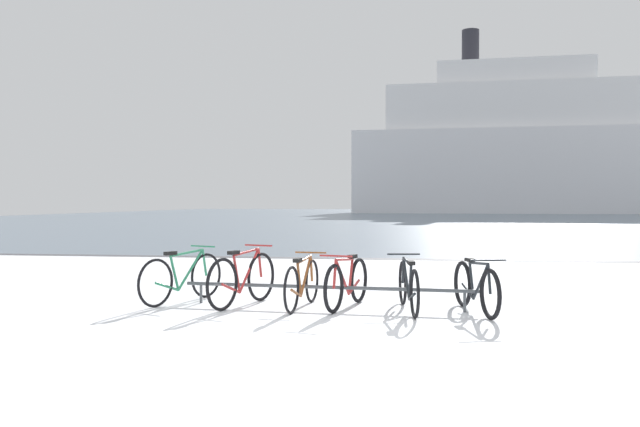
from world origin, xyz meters
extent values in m
cube|color=white|center=(0.00, -1.00, -0.04)|extent=(80.00, 22.00, 0.08)
cube|color=slate|center=(0.00, 65.00, -0.04)|extent=(80.00, 110.00, 0.08)
cube|color=#47474C|center=(0.00, 10.00, -0.02)|extent=(80.00, 0.50, 0.05)
cylinder|color=#4C5156|center=(0.14, 2.29, 0.28)|extent=(4.13, 0.36, 0.05)
cylinder|color=#4C5156|center=(-1.72, 2.43, 0.14)|extent=(0.04, 0.04, 0.28)
cylinder|color=#4C5156|center=(1.99, 2.15, 0.14)|extent=(0.04, 0.04, 0.28)
torus|color=black|center=(-1.81, 2.95, 0.34)|extent=(0.30, 0.64, 0.68)
torus|color=black|center=(-2.22, 1.96, 0.34)|extent=(0.30, 0.64, 0.68)
cylinder|color=#2D8C60|center=(-1.94, 2.63, 0.46)|extent=(0.25, 0.53, 0.58)
cylinder|color=#2D8C60|center=(-2.07, 2.31, 0.44)|extent=(0.11, 0.19, 0.52)
cylinder|color=#2D8C60|center=(-1.97, 2.56, 0.71)|extent=(0.30, 0.66, 0.08)
cylinder|color=#2D8C60|center=(-2.13, 2.17, 0.26)|extent=(0.21, 0.44, 0.19)
cylinder|color=#2D8C60|center=(-1.82, 2.91, 0.54)|extent=(0.08, 0.12, 0.41)
cube|color=black|center=(-2.10, 2.24, 0.73)|extent=(0.15, 0.22, 0.05)
cylinder|color=#2D8C60|center=(-1.84, 2.88, 0.79)|extent=(0.43, 0.20, 0.02)
torus|color=black|center=(-0.90, 2.74, 0.36)|extent=(0.27, 0.69, 0.71)
torus|color=black|center=(-1.22, 1.81, 0.36)|extent=(0.27, 0.69, 0.71)
cylinder|color=#B22D2D|center=(-1.01, 2.44, 0.49)|extent=(0.20, 0.50, 0.60)
cylinder|color=#B22D2D|center=(-1.11, 2.14, 0.46)|extent=(0.09, 0.18, 0.54)
cylinder|color=#B22D2D|center=(-1.03, 2.37, 0.75)|extent=(0.24, 0.62, 0.09)
cylinder|color=#B22D2D|center=(-1.15, 2.01, 0.28)|extent=(0.17, 0.42, 0.19)
cylinder|color=#B22D2D|center=(-0.91, 2.71, 0.57)|extent=(0.07, 0.12, 0.42)
cube|color=black|center=(-1.13, 2.07, 0.76)|extent=(0.14, 0.22, 0.05)
cylinder|color=#B22D2D|center=(-0.93, 2.67, 0.82)|extent=(0.44, 0.17, 0.02)
torus|color=black|center=(-0.14, 2.70, 0.31)|extent=(0.11, 0.63, 0.63)
torus|color=black|center=(-0.26, 1.70, 0.31)|extent=(0.11, 0.63, 0.63)
cylinder|color=brown|center=(-0.18, 2.38, 0.43)|extent=(0.10, 0.53, 0.53)
cylinder|color=brown|center=(-0.21, 2.05, 0.40)|extent=(0.06, 0.19, 0.48)
cylinder|color=brown|center=(-0.18, 2.30, 0.66)|extent=(0.11, 0.65, 0.08)
cylinder|color=brown|center=(-0.23, 1.92, 0.24)|extent=(0.09, 0.44, 0.18)
cylinder|color=brown|center=(-0.14, 2.66, 0.50)|extent=(0.05, 0.11, 0.38)
cube|color=black|center=(-0.22, 1.98, 0.68)|extent=(0.10, 0.21, 0.05)
cylinder|color=brown|center=(-0.15, 2.63, 0.73)|extent=(0.46, 0.08, 0.02)
torus|color=black|center=(0.28, 1.83, 0.32)|extent=(0.22, 0.64, 0.65)
torus|color=black|center=(0.54, 2.78, 0.32)|extent=(0.22, 0.64, 0.65)
cylinder|color=#B22D2D|center=(0.37, 2.14, 0.44)|extent=(0.17, 0.51, 0.54)
cylinder|color=#B22D2D|center=(0.45, 2.45, 0.42)|extent=(0.08, 0.18, 0.49)
cylinder|color=#B22D2D|center=(0.39, 2.21, 0.68)|extent=(0.20, 0.63, 0.08)
cylinder|color=#B22D2D|center=(0.48, 2.58, 0.25)|extent=(0.15, 0.42, 0.18)
cylinder|color=#B22D2D|center=(0.29, 1.87, 0.51)|extent=(0.06, 0.11, 0.38)
cube|color=black|center=(0.47, 2.52, 0.69)|extent=(0.13, 0.21, 0.05)
cylinder|color=#B22D2D|center=(0.30, 1.90, 0.75)|extent=(0.45, 0.14, 0.02)
torus|color=black|center=(1.17, 2.67, 0.31)|extent=(0.13, 0.62, 0.62)
torus|color=black|center=(1.33, 1.58, 0.31)|extent=(0.13, 0.62, 0.62)
cylinder|color=#1E2328|center=(1.22, 2.32, 0.42)|extent=(0.12, 0.57, 0.53)
cylinder|color=#1E2328|center=(1.28, 1.96, 0.40)|extent=(0.06, 0.20, 0.47)
cylinder|color=#1E2328|center=(1.24, 2.24, 0.65)|extent=(0.14, 0.71, 0.08)
cylinder|color=#1E2328|center=(1.30, 1.81, 0.24)|extent=(0.10, 0.48, 0.17)
cylinder|color=#1E2328|center=(1.18, 2.63, 0.49)|extent=(0.05, 0.12, 0.37)
cube|color=black|center=(1.29, 1.88, 0.67)|extent=(0.11, 0.21, 0.05)
cylinder|color=#1E2328|center=(1.18, 2.59, 0.73)|extent=(0.46, 0.09, 0.02)
torus|color=black|center=(2.26, 1.62, 0.32)|extent=(0.22, 0.63, 0.64)
torus|color=black|center=(2.00, 2.61, 0.32)|extent=(0.22, 0.63, 0.64)
cylinder|color=#1E2328|center=(2.18, 1.94, 0.43)|extent=(0.17, 0.53, 0.53)
cylinder|color=#1E2328|center=(2.09, 2.26, 0.41)|extent=(0.08, 0.19, 0.48)
cylinder|color=#1E2328|center=(2.16, 2.02, 0.66)|extent=(0.20, 0.65, 0.08)
cylinder|color=#1E2328|center=(2.06, 2.40, 0.25)|extent=(0.15, 0.44, 0.18)
cylinder|color=#1E2328|center=(2.25, 1.66, 0.50)|extent=(0.06, 0.12, 0.37)
cube|color=black|center=(2.07, 2.34, 0.68)|extent=(0.13, 0.21, 0.05)
cylinder|color=#1E2328|center=(2.24, 1.70, 0.73)|extent=(0.45, 0.14, 0.02)
cube|color=white|center=(15.30, 79.18, 5.18)|extent=(42.43, 14.84, 10.37)
cube|color=white|center=(14.25, 79.25, 13.22)|extent=(31.90, 12.35, 5.70)
cube|color=white|center=(14.25, 79.25, 17.52)|extent=(19.29, 9.74, 2.90)
cylinder|color=#26262D|center=(9.05, 79.57, 21.30)|extent=(2.21, 2.21, 4.66)
camera|label=1|loc=(1.26, -6.61, 1.47)|focal=36.50mm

